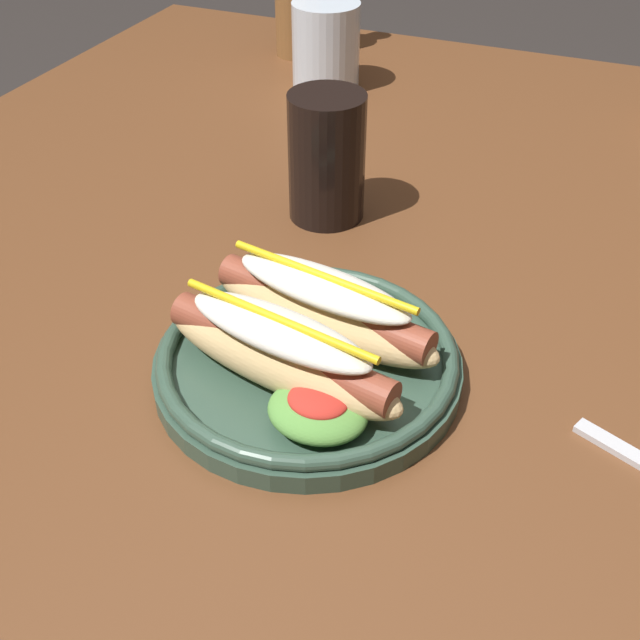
# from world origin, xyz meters

# --- Properties ---
(ground_plane) EXTENTS (8.00, 8.00, 0.00)m
(ground_plane) POSITION_xyz_m (0.00, 0.00, 0.00)
(ground_plane) COLOR #2D2826
(dining_table) EXTENTS (1.16, 1.09, 0.74)m
(dining_table) POSITION_xyz_m (0.00, 0.00, 0.65)
(dining_table) COLOR brown
(dining_table) RESTS_ON ground_plane
(hot_dog_plate) EXTENTS (0.23, 0.23, 0.08)m
(hot_dog_plate) POSITION_xyz_m (-0.00, -0.23, 0.77)
(hot_dog_plate) COLOR #334C3D
(hot_dog_plate) RESTS_ON dining_table
(soda_cup) EXTENTS (0.07, 0.07, 0.12)m
(soda_cup) POSITION_xyz_m (-0.08, -0.00, 0.80)
(soda_cup) COLOR black
(soda_cup) RESTS_ON dining_table
(water_cup) EXTENTS (0.09, 0.09, 0.11)m
(water_cup) POSITION_xyz_m (-0.20, 0.31, 0.79)
(water_cup) COLOR silver
(water_cup) RESTS_ON dining_table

